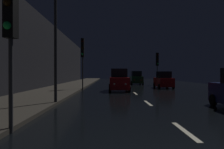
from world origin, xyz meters
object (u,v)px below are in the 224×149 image
at_px(traffic_light_near_left, 10,16).
at_px(traffic_light_far_right, 157,62).
at_px(car_approaching_headlights, 119,81).
at_px(streetlamp_overhead, 64,12).
at_px(car_parked_right_far, 163,80).
at_px(traffic_light_far_left, 83,52).
at_px(car_distant_taillights, 136,78).

bearing_deg(traffic_light_near_left, traffic_light_far_right, 163.91).
bearing_deg(car_approaching_headlights, streetlamp_overhead, -19.67).
bearing_deg(traffic_light_far_right, car_parked_right_far, -20.37).
xyz_separation_m(traffic_light_far_left, car_approaching_headlights, (3.60, -1.08, -2.83)).
relative_size(car_approaching_headlights, car_distant_taillights, 1.05).
distance_m(traffic_light_far_left, car_parked_right_far, 9.85).
bearing_deg(car_parked_right_far, car_distant_taillights, 13.85).
height_order(traffic_light_far_left, car_parked_right_far, traffic_light_far_left).
relative_size(car_distant_taillights, car_parked_right_far, 1.07).
height_order(traffic_light_far_left, car_distant_taillights, traffic_light_far_left).
xyz_separation_m(traffic_light_near_left, car_parked_right_far, (9.00, 19.18, -2.42)).
bearing_deg(car_parked_right_far, traffic_light_far_left, 108.79).
bearing_deg(car_distant_taillights, traffic_light_near_left, 166.02).
distance_m(traffic_light_near_left, car_distant_taillights, 28.66).
bearing_deg(car_approaching_headlights, traffic_light_far_left, -106.76).
distance_m(traffic_light_far_right, traffic_light_far_left, 13.94).
height_order(traffic_light_far_left, streetlamp_overhead, streetlamp_overhead).
xyz_separation_m(traffic_light_near_left, traffic_light_far_right, (9.81, 26.16, 0.10)).
height_order(traffic_light_near_left, car_distant_taillights, traffic_light_near_left).
xyz_separation_m(traffic_light_near_left, car_distant_taillights, (6.90, 27.72, -2.36)).
bearing_deg(car_approaching_headlights, traffic_light_near_left, -13.81).
bearing_deg(car_distant_taillights, traffic_light_far_left, 149.55).
height_order(streetlamp_overhead, car_parked_right_far, streetlamp_overhead).
relative_size(traffic_light_far_left, streetlamp_overhead, 0.69).
distance_m(traffic_light_near_left, streetlamp_overhead, 5.93).
xyz_separation_m(traffic_light_far_right, car_parked_right_far, (-0.81, -6.97, -2.52)).
height_order(traffic_light_near_left, streetlamp_overhead, streetlamp_overhead).
bearing_deg(streetlamp_overhead, traffic_light_near_left, -93.49).
relative_size(traffic_light_far_left, car_parked_right_far, 1.38).
relative_size(streetlamp_overhead, car_distant_taillights, 1.87).
bearing_deg(traffic_light_near_left, car_distant_taillights, 170.49).
distance_m(car_approaching_headlights, car_distant_taillights, 13.05).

